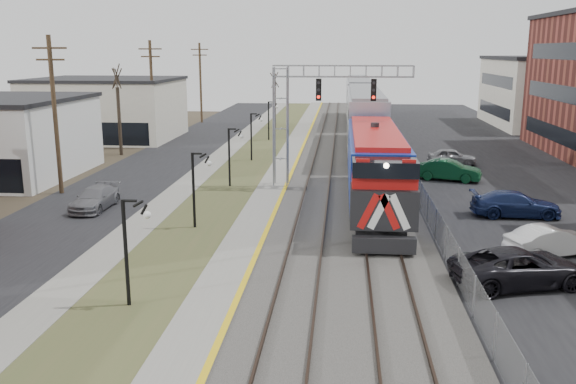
# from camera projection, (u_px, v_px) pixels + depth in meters

# --- Properties ---
(street_west) EXTENTS (7.00, 120.00, 0.04)m
(street_west) POSITION_uv_depth(u_px,v_px,m) (154.00, 166.00, 48.94)
(street_west) COLOR black
(street_west) RESTS_ON ground
(sidewalk) EXTENTS (2.00, 120.00, 0.08)m
(sidewalk) POSITION_uv_depth(u_px,v_px,m) (209.00, 166.00, 48.54)
(sidewalk) COLOR gray
(sidewalk) RESTS_ON ground
(grass_median) EXTENTS (4.00, 120.00, 0.06)m
(grass_median) POSITION_uv_depth(u_px,v_px,m) (246.00, 167.00, 48.28)
(grass_median) COLOR #464F2A
(grass_median) RESTS_ON ground
(platform) EXTENTS (2.00, 120.00, 0.24)m
(platform) POSITION_uv_depth(u_px,v_px,m) (284.00, 167.00, 47.99)
(platform) COLOR gray
(platform) RESTS_ON ground
(ballast_bed) EXTENTS (8.00, 120.00, 0.20)m
(ballast_bed) POSITION_uv_depth(u_px,v_px,m) (347.00, 168.00, 47.56)
(ballast_bed) COLOR #595651
(ballast_bed) RESTS_ON ground
(parking_lot) EXTENTS (16.00, 120.00, 0.04)m
(parking_lot) POSITION_uv_depth(u_px,v_px,m) (505.00, 172.00, 46.53)
(parking_lot) COLOR black
(parking_lot) RESTS_ON ground
(platform_edge) EXTENTS (0.24, 120.00, 0.01)m
(platform_edge) POSITION_uv_depth(u_px,v_px,m) (295.00, 165.00, 47.89)
(platform_edge) COLOR gold
(platform_edge) RESTS_ON platform
(track_near) EXTENTS (1.58, 120.00, 0.15)m
(track_near) POSITION_uv_depth(u_px,v_px,m) (322.00, 165.00, 47.70)
(track_near) COLOR #2D2119
(track_near) RESTS_ON ballast_bed
(track_far) EXTENTS (1.58, 120.00, 0.15)m
(track_far) POSITION_uv_depth(u_px,v_px,m) (367.00, 166.00, 47.39)
(track_far) COLOR #2D2119
(track_far) RESTS_ON ballast_bed
(train) EXTENTS (3.00, 63.05, 5.33)m
(train) POSITION_uv_depth(u_px,v_px,m) (363.00, 117.00, 58.24)
(train) COLOR navy
(train) RESTS_ON ground
(signal_gantry) EXTENTS (9.00, 1.07, 8.15)m
(signal_gantry) POSITION_uv_depth(u_px,v_px,m) (307.00, 105.00, 39.76)
(signal_gantry) COLOR gray
(signal_gantry) RESTS_ON ground
(lampposts) EXTENTS (0.14, 62.14, 4.00)m
(lampposts) POSITION_uv_depth(u_px,v_px,m) (195.00, 190.00, 31.62)
(lampposts) COLOR black
(lampposts) RESTS_ON ground
(utility_poles) EXTENTS (0.28, 80.28, 10.00)m
(utility_poles) POSITION_uv_depth(u_px,v_px,m) (55.00, 116.00, 38.37)
(utility_poles) COLOR #4C3823
(utility_poles) RESTS_ON ground
(fence) EXTENTS (0.04, 120.00, 1.60)m
(fence) POSITION_uv_depth(u_px,v_px,m) (402.00, 160.00, 47.03)
(fence) COLOR gray
(fence) RESTS_ON ground
(bare_trees) EXTENTS (12.30, 42.30, 5.95)m
(bare_trees) POSITION_uv_depth(u_px,v_px,m) (153.00, 126.00, 52.23)
(bare_trees) COLOR #382D23
(bare_trees) RESTS_ON ground
(car_lot_b) EXTENTS (4.35, 2.78, 1.35)m
(car_lot_b) POSITION_uv_depth(u_px,v_px,m) (551.00, 242.00, 27.30)
(car_lot_b) COLOR silver
(car_lot_b) RESTS_ON ground
(car_lot_c) EXTENTS (5.81, 3.82, 1.48)m
(car_lot_c) POSITION_uv_depth(u_px,v_px,m) (520.00, 268.00, 23.82)
(car_lot_c) COLOR black
(car_lot_c) RESTS_ON ground
(car_lot_d) EXTENTS (4.85, 1.99, 1.40)m
(car_lot_d) POSITION_uv_depth(u_px,v_px,m) (516.00, 205.00, 33.78)
(car_lot_d) COLOR #15214C
(car_lot_d) RESTS_ON ground
(car_lot_e) EXTENTS (3.99, 1.85, 1.32)m
(car_lot_e) POSITION_uv_depth(u_px,v_px,m) (452.00, 157.00, 49.16)
(car_lot_e) COLOR gray
(car_lot_e) RESTS_ON ground
(car_lot_f) EXTENTS (4.73, 2.79, 1.47)m
(car_lot_f) POSITION_uv_depth(u_px,v_px,m) (449.00, 171.00, 43.21)
(car_lot_f) COLOR #0C3C20
(car_lot_f) RESTS_ON ground
(car_street_b) EXTENTS (1.85, 4.41, 1.27)m
(car_street_b) POSITION_uv_depth(u_px,v_px,m) (95.00, 199.00, 35.39)
(car_street_b) COLOR slate
(car_street_b) RESTS_ON ground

